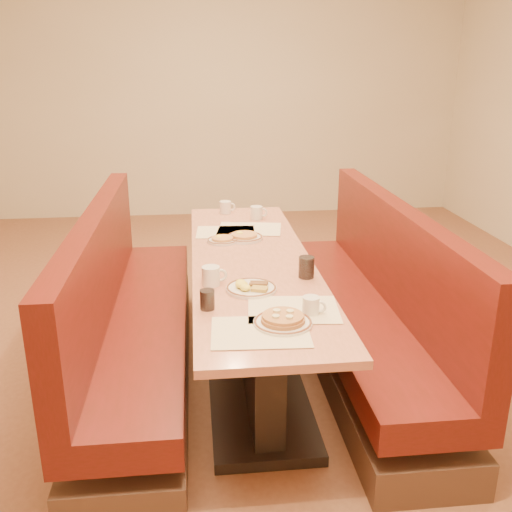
{
  "coord_description": "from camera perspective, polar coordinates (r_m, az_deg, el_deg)",
  "views": [
    {
      "loc": [
        -0.32,
        -3.16,
        1.86
      ],
      "look_at": [
        0.0,
        -0.23,
        0.85
      ],
      "focal_mm": 40.0,
      "sensor_mm": 36.0,
      "label": 1
    }
  ],
  "objects": [
    {
      "name": "coffee_mug_c",
      "position": [
        4.22,
        0.1,
        4.37
      ],
      "size": [
        0.13,
        0.09,
        0.1
      ],
      "rotation": [
        0.0,
        0.0,
        -0.01
      ],
      "color": "silver",
      "rests_on": "diner_table"
    },
    {
      "name": "eggs_plate",
      "position": [
        2.91,
        -0.55,
        -3.17
      ],
      "size": [
        0.26,
        0.26,
        0.05
      ],
      "rotation": [
        0.0,
        0.0,
        -0.32
      ],
      "color": "silver",
      "rests_on": "diner_table"
    },
    {
      "name": "placemat_far_right",
      "position": [
        3.97,
        -0.65,
        2.74
      ],
      "size": [
        0.48,
        0.39,
        0.0
      ],
      "primitive_type": "cube",
      "rotation": [
        0.0,
        0.0,
        -0.17
      ],
      "color": "beige",
      "rests_on": "diner_table"
    },
    {
      "name": "extra_plate_far",
      "position": [
        3.69,
        -3.38,
        1.64
      ],
      "size": [
        0.2,
        0.2,
        0.04
      ],
      "rotation": [
        0.0,
        0.0,
        -0.13
      ],
      "color": "silver",
      "rests_on": "diner_table"
    },
    {
      "name": "placemat_near_left",
      "position": [
        2.47,
        0.43,
        -7.58
      ],
      "size": [
        0.44,
        0.34,
        0.0
      ],
      "primitive_type": "cube",
      "rotation": [
        0.0,
        0.0,
        -0.05
      ],
      "color": "beige",
      "rests_on": "diner_table"
    },
    {
      "name": "placemat_near_right",
      "position": [
        2.69,
        3.75,
        -5.35
      ],
      "size": [
        0.45,
        0.36,
        0.0
      ],
      "primitive_type": "cube",
      "rotation": [
        0.0,
        0.0,
        -0.1
      ],
      "color": "beige",
      "rests_on": "diner_table"
    },
    {
      "name": "extra_plate_mid",
      "position": [
        3.74,
        -1.19,
        1.94
      ],
      "size": [
        0.24,
        0.24,
        0.05
      ],
      "rotation": [
        0.0,
        0.0,
        0.13
      ],
      "color": "silver",
      "rests_on": "diner_table"
    },
    {
      "name": "coffee_mug_d",
      "position": [
        4.39,
        -3.04,
        4.91
      ],
      "size": [
        0.12,
        0.09,
        0.09
      ],
      "rotation": [
        0.0,
        0.0,
        0.11
      ],
      "color": "silver",
      "rests_on": "diner_table"
    },
    {
      "name": "booth_left",
      "position": [
        3.52,
        -12.45,
        -6.76
      ],
      "size": [
        0.55,
        2.5,
        1.05
      ],
      "color": "#4C3326",
      "rests_on": "ground"
    },
    {
      "name": "coffee_mug_b",
      "position": [
        2.97,
        -4.46,
        -1.97
      ],
      "size": [
        0.13,
        0.09,
        0.1
      ],
      "rotation": [
        0.0,
        0.0,
        0.05
      ],
      "color": "silver",
      "rests_on": "diner_table"
    },
    {
      "name": "coffee_mug_a",
      "position": [
        2.64,
        5.59,
        -4.94
      ],
      "size": [
        0.11,
        0.08,
        0.08
      ],
      "rotation": [
        0.0,
        0.0,
        -0.43
      ],
      "color": "silver",
      "rests_on": "diner_table"
    },
    {
      "name": "room_envelope",
      "position": [
        3.18,
        -0.49,
        20.23
      ],
      "size": [
        6.04,
        8.04,
        2.82
      ],
      "color": "beige",
      "rests_on": "ground"
    },
    {
      "name": "diner_table",
      "position": [
        3.5,
        -0.42,
        -6.16
      ],
      "size": [
        0.7,
        2.5,
        0.75
      ],
      "color": "black",
      "rests_on": "ground"
    },
    {
      "name": "placemat_far_left",
      "position": [
        3.9,
        -3.06,
        2.42
      ],
      "size": [
        0.41,
        0.32,
        0.0
      ],
      "primitive_type": "cube",
      "rotation": [
        0.0,
        0.0,
        -0.07
      ],
      "color": "beige",
      "rests_on": "diner_table"
    },
    {
      "name": "booth_right",
      "position": [
        3.65,
        11.16,
        -5.69
      ],
      "size": [
        0.55,
        2.5,
        1.05
      ],
      "color": "#4C3326",
      "rests_on": "ground"
    },
    {
      "name": "pancake_plate",
      "position": [
        2.54,
        2.71,
        -6.48
      ],
      "size": [
        0.26,
        0.26,
        0.06
      ],
      "rotation": [
        0.0,
        0.0,
        0.14
      ],
      "color": "silver",
      "rests_on": "diner_table"
    },
    {
      "name": "soda_tumbler_near",
      "position": [
        2.69,
        -4.89,
        -4.37
      ],
      "size": [
        0.07,
        0.07,
        0.1
      ],
      "color": "black",
      "rests_on": "diner_table"
    },
    {
      "name": "soda_tumbler_mid",
      "position": [
        3.08,
        5.06,
        -1.13
      ],
      "size": [
        0.08,
        0.08,
        0.12
      ],
      "color": "black",
      "rests_on": "diner_table"
    },
    {
      "name": "ground",
      "position": [
        3.68,
        -0.4,
        -11.45
      ],
      "size": [
        8.0,
        8.0,
        0.0
      ],
      "primitive_type": "plane",
      "color": "#9E6647",
      "rests_on": "ground"
    }
  ]
}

